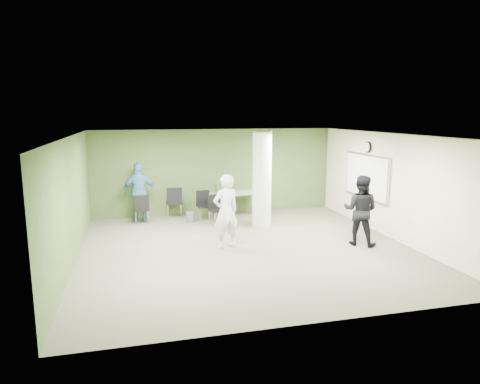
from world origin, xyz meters
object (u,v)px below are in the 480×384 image
object	(u,v)px
woman_white	(226,212)
man_blue	(140,192)
folding_table	(234,194)
chair_back_left	(142,207)
man_black	(360,210)

from	to	relation	value
woman_white	man_blue	distance (m)	3.81
folding_table	chair_back_left	xyz separation A→B (m)	(-2.93, -0.26, -0.21)
chair_back_left	man_blue	bearing A→B (deg)	-87.40
folding_table	man_black	xyz separation A→B (m)	(2.41, -3.70, 0.15)
folding_table	woman_white	bearing A→B (deg)	-116.23
woman_white	chair_back_left	bearing A→B (deg)	-73.23
woman_white	man_black	xyz separation A→B (m)	(3.36, -0.55, -0.03)
folding_table	man_blue	size ratio (longest dim) A/B	0.96
chair_back_left	man_black	xyz separation A→B (m)	(5.34, -3.44, 0.36)
man_black	man_blue	size ratio (longest dim) A/B	0.97
chair_back_left	folding_table	bearing A→B (deg)	-178.32
folding_table	man_blue	bearing A→B (deg)	169.05
woman_white	man_blue	world-z (taller)	woman_white
chair_back_left	woman_white	world-z (taller)	woman_white
man_black	woman_white	bearing A→B (deg)	30.95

